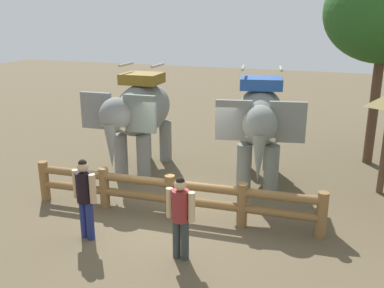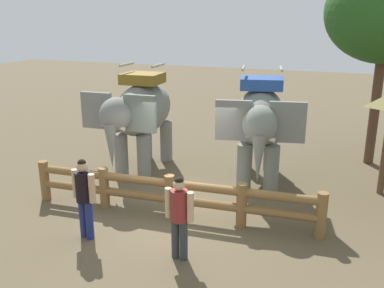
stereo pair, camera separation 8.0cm
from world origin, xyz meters
name	(u,v)px [view 1 (the left image)]	position (x,y,z in m)	size (l,w,h in m)	color
ground_plane	(172,215)	(0.00, 0.00, 0.00)	(60.00, 60.00, 0.00)	brown
log_fence	(170,193)	(0.00, -0.09, 0.61)	(7.15, 0.71, 1.05)	brown
elephant_near_left	(140,113)	(-2.09, 2.52, 1.84)	(2.18, 3.82, 3.28)	gray
elephant_center	(260,120)	(1.49, 2.78, 1.85)	(2.38, 3.93, 3.30)	gray
tourist_woman_in_black	(181,212)	(0.92, -1.70, 1.00)	(0.61, 0.36, 1.72)	#2E3635
tourist_man_in_blue	(85,193)	(-1.28, -1.66, 1.04)	(0.62, 0.42, 1.80)	navy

